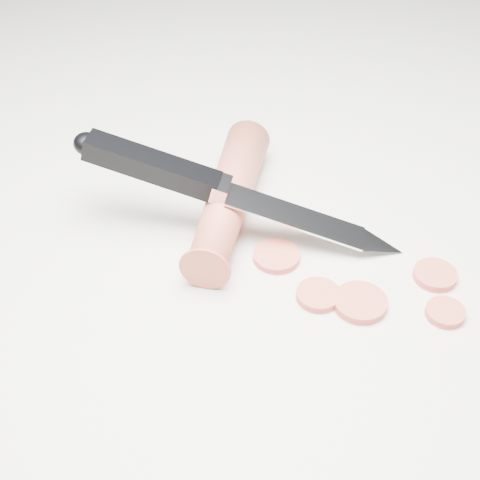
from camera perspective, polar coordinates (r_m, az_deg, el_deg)
ground at (r=0.55m, az=3.52°, el=-0.72°), size 2.40×2.40×0.00m
carrot at (r=0.57m, az=-0.92°, el=3.73°), size 0.15×0.16×0.04m
carrot_slice_0 at (r=0.51m, az=10.22°, el=-5.27°), size 0.04×0.04×0.01m
carrot_slice_1 at (r=0.54m, az=3.13°, el=-1.37°), size 0.04×0.04×0.01m
carrot_slice_2 at (r=0.52m, az=17.11°, el=-5.93°), size 0.03×0.03×0.01m
carrot_slice_3 at (r=0.51m, az=6.70°, el=-4.68°), size 0.03×0.03×0.01m
carrot_slice_4 at (r=0.55m, az=16.31°, el=-2.88°), size 0.03×0.03×0.01m
kitchen_knife at (r=0.54m, az=-0.02°, el=4.16°), size 0.22×0.21×0.08m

